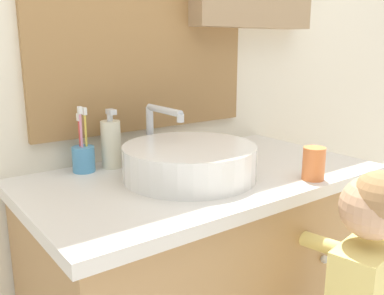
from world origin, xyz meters
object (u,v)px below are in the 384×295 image
at_px(sink_basin, 189,160).
at_px(drinking_cup, 314,163).
at_px(toothbrush_holder, 83,157).
at_px(soap_dispenser, 111,143).

bearing_deg(sink_basin, drinking_cup, -39.39).
xyz_separation_m(toothbrush_holder, soap_dispenser, (0.09, -0.01, 0.03)).
xyz_separation_m(toothbrush_holder, drinking_cup, (0.50, -0.47, 0.00)).
distance_m(soap_dispenser, drinking_cup, 0.62).
xyz_separation_m(sink_basin, drinking_cup, (0.28, -0.23, -0.00)).
height_order(sink_basin, drinking_cup, sink_basin).
bearing_deg(sink_basin, toothbrush_holder, 133.00).
xyz_separation_m(sink_basin, toothbrush_holder, (-0.22, 0.24, -0.00)).
bearing_deg(sink_basin, soap_dispenser, 120.08).
distance_m(toothbrush_holder, soap_dispenser, 0.10).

